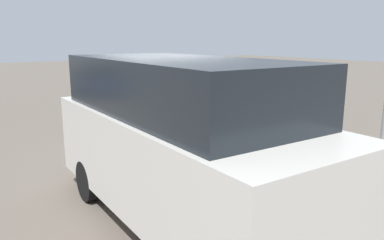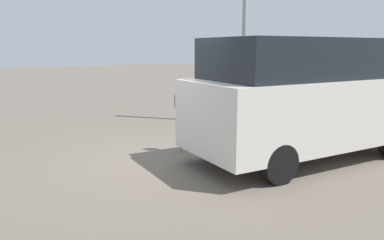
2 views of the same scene
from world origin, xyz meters
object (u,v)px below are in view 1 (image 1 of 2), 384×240
Objects in this scene: parked_van at (182,138)px; fire_hydrant at (93,101)px; parking_meter_near at (195,120)px; parking_meter_far at (82,80)px.

parked_van reaches higher than fire_hydrant.
parking_meter_near is at bearing 141.64° from parked_van.
parked_van is at bearing -35.70° from parking_meter_near.
parked_van is (1.95, -1.63, 0.29)m from parking_meter_near.
parking_meter_near is 1.77× the size of fire_hydrant.
parking_meter_far is (-7.28, 0.17, 0.18)m from parking_meter_near.
fire_hydrant is (-6.96, 0.42, -0.59)m from parking_meter_near.
parking_meter_near is at bearing -3.47° from fire_hydrant.
fire_hydrant is (0.32, 0.25, -0.77)m from parking_meter_far.
fire_hydrant is at bearing 168.48° from parked_van.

